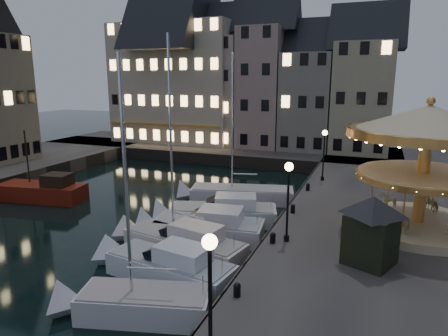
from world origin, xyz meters
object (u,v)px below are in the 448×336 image
at_px(bollard_d, 308,186).
at_px(bollard_c, 293,208).
at_px(streetlamp_b, 288,191).
at_px(motorboat_c, 178,242).
at_px(red_fishing_boat, 44,192).
at_px(carousel, 427,144).
at_px(bollard_b, 273,237).
at_px(motorboat_e, 217,214).
at_px(motorboat_a, 132,304).
at_px(bollard_a, 237,289).
at_px(motorboat_f, 235,195).
at_px(motorboat_b, 163,266).
at_px(ticket_kiosk, 372,219).
at_px(motorboat_d, 202,228).
at_px(streetlamp_a, 210,284).
at_px(streetlamp_c, 324,148).

bearing_deg(bollard_d, bollard_c, -90.00).
bearing_deg(streetlamp_b, motorboat_c, -171.17).
xyz_separation_m(red_fishing_boat, carousel, (27.01, 0.29, 5.42)).
xyz_separation_m(bollard_b, bollard_d, (0.00, 10.50, 0.00)).
xyz_separation_m(bollard_d, motorboat_e, (-5.08, -5.62, -0.96)).
xyz_separation_m(motorboat_a, red_fishing_boat, (-15.71, 11.02, 0.15)).
bearing_deg(bollard_a, motorboat_f, 110.06).
distance_m(motorboat_b, ticket_kiosk, 10.02).
xyz_separation_m(motorboat_b, motorboat_c, (-0.65, 2.76, 0.04)).
xyz_separation_m(motorboat_f, ticket_kiosk, (10.28, -10.51, 2.92)).
relative_size(bollard_a, motorboat_d, 0.07).
xyz_separation_m(motorboat_a, motorboat_f, (-1.38, 16.30, -0.01)).
bearing_deg(motorboat_a, motorboat_d, 94.92).
height_order(bollard_b, ticket_kiosk, ticket_kiosk).
xyz_separation_m(bollard_d, red_fishing_boat, (-19.95, -5.90, -0.91)).
distance_m(streetlamp_a, motorboat_d, 13.32).
bearing_deg(ticket_kiosk, bollard_d, 112.73).
height_order(bollard_a, carousel, carousel).
bearing_deg(motorboat_b, motorboat_a, -83.49).
xyz_separation_m(bollard_d, motorboat_c, (-5.26, -10.91, -0.93)).
xyz_separation_m(streetlamp_c, motorboat_c, (-5.86, -14.41, -3.34)).
height_order(streetlamp_b, streetlamp_c, same).
xyz_separation_m(bollard_b, motorboat_b, (-4.61, -3.17, -0.96)).
bearing_deg(motorboat_b, motorboat_e, 93.37).
height_order(bollard_a, motorboat_e, motorboat_e).
bearing_deg(bollard_a, motorboat_d, 123.14).
bearing_deg(streetlamp_b, streetlamp_c, 90.00).
distance_m(bollard_a, bollard_d, 16.00).
distance_m(bollard_c, motorboat_d, 5.83).
relative_size(bollard_c, carousel, 0.07).
relative_size(bollard_b, bollard_c, 1.00).
height_order(motorboat_a, motorboat_f, motorboat_f).
bearing_deg(streetlamp_b, motorboat_f, 123.54).
relative_size(motorboat_c, motorboat_f, 0.91).
relative_size(bollard_b, motorboat_b, 0.08).
relative_size(streetlamp_a, bollard_c, 7.32).
bearing_deg(motorboat_a, motorboat_b, 96.51).
relative_size(motorboat_a, motorboat_d, 1.36).
xyz_separation_m(streetlamp_b, motorboat_e, (-5.68, 4.38, -3.37)).
bearing_deg(motorboat_a, streetlamp_c, 76.67).
distance_m(streetlamp_b, motorboat_c, 6.80).
bearing_deg(motorboat_c, streetlamp_b, 8.83).
relative_size(motorboat_e, ticket_kiosk, 2.24).
relative_size(streetlamp_a, ticket_kiosk, 1.15).
bearing_deg(motorboat_e, motorboat_f, 96.07).
xyz_separation_m(bollard_a, bollard_d, (0.00, 16.00, 0.00)).
xyz_separation_m(motorboat_d, carousel, (12.04, 2.77, 5.47)).
distance_m(bollard_b, motorboat_d, 5.49).
height_order(motorboat_f, red_fishing_boat, motorboat_f).
bearing_deg(motorboat_d, bollard_a, -56.86).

